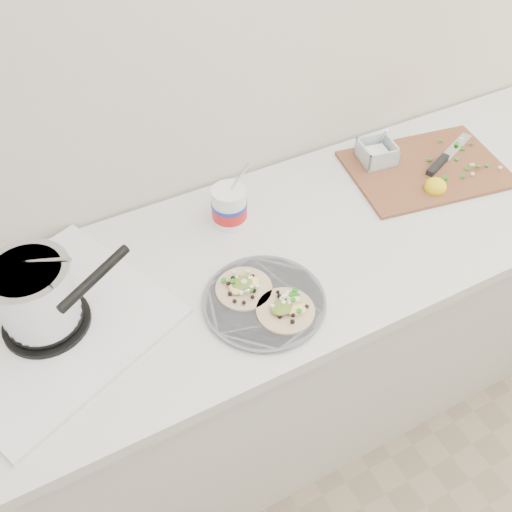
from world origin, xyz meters
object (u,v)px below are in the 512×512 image
stove (40,306)px  taco_plate (264,299)px  cutboard (423,164)px  tub (230,204)px

stove → taco_plate: 0.51m
stove → taco_plate: (0.48, -0.17, -0.06)m
cutboard → tub: bearing=-175.9°
stove → taco_plate: bearing=-42.1°
taco_plate → stove: bearing=160.2°
tub → cutboard: size_ratio=0.43×
stove → taco_plate: size_ratio=2.10×
taco_plate → cutboard: (0.68, 0.24, 0.00)m
tub → cutboard: 0.62m
taco_plate → tub: 0.31m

